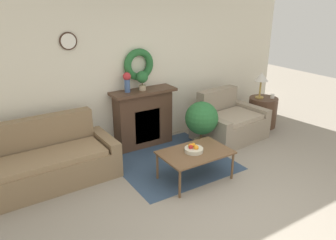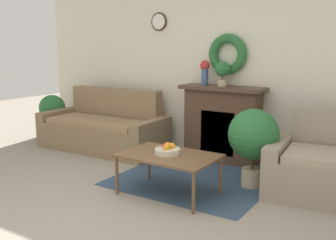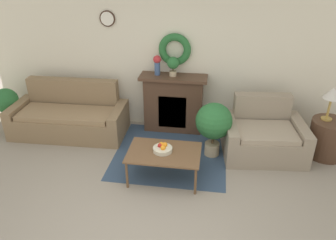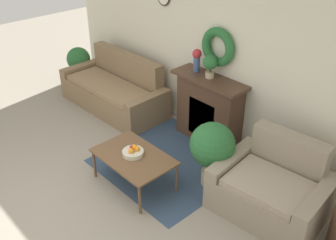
% 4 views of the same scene
% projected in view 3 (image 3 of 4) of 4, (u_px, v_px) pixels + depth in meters
% --- Properties ---
extents(ground_plane, '(16.00, 16.00, 0.00)m').
position_uv_depth(ground_plane, '(140.00, 234.00, 3.87)').
color(ground_plane, gray).
extents(floor_rug, '(1.80, 1.78, 0.01)m').
position_uv_depth(floor_rug, '(171.00, 153.00, 5.41)').
color(floor_rug, '#334760').
rests_on(floor_rug, ground_plane).
extents(wall_back, '(6.80, 0.19, 2.70)m').
position_uv_depth(wall_back, '(173.00, 55.00, 5.71)').
color(wall_back, beige).
rests_on(wall_back, ground_plane).
extents(fireplace, '(1.17, 0.41, 1.05)m').
position_uv_depth(fireplace, '(173.00, 103.00, 5.90)').
color(fireplace, '#4C3323').
rests_on(fireplace, ground_plane).
extents(couch_left, '(2.03, 0.93, 0.92)m').
position_uv_depth(couch_left, '(70.00, 117.00, 5.90)').
color(couch_left, '#846B4C').
rests_on(couch_left, ground_plane).
extents(loveseat_right, '(1.35, 1.07, 0.90)m').
position_uv_depth(loveseat_right, '(263.00, 136.00, 5.30)').
color(loveseat_right, gray).
rests_on(loveseat_right, ground_plane).
extents(coffee_table, '(1.03, 0.68, 0.45)m').
position_uv_depth(coffee_table, '(164.00, 154.00, 4.64)').
color(coffee_table, brown).
rests_on(coffee_table, ground_plane).
extents(fruit_bowl, '(0.27, 0.27, 0.12)m').
position_uv_depth(fruit_bowl, '(163.00, 148.00, 4.62)').
color(fruit_bowl, beige).
rests_on(fruit_bowl, coffee_table).
extents(side_table_by_loveseat, '(0.59, 0.59, 0.62)m').
position_uv_depth(side_table_by_loveseat, '(328.00, 138.00, 5.23)').
color(side_table_by_loveseat, '#4C3323').
rests_on(side_table_by_loveseat, ground_plane).
extents(table_lamp, '(0.27, 0.27, 0.54)m').
position_uv_depth(table_lamp, '(332.00, 95.00, 4.95)').
color(table_lamp, '#B28E42').
rests_on(table_lamp, side_table_by_loveseat).
extents(vase_on_mantel_left, '(0.14, 0.14, 0.34)m').
position_uv_depth(vase_on_mantel_left, '(157.00, 64.00, 5.61)').
color(vase_on_mantel_left, '#3D5684').
rests_on(vase_on_mantel_left, fireplace).
extents(potted_plant_on_mantel, '(0.21, 0.21, 0.34)m').
position_uv_depth(potted_plant_on_mantel, '(173.00, 64.00, 5.55)').
color(potted_plant_on_mantel, tan).
rests_on(potted_plant_on_mantel, fireplace).
extents(potted_plant_floor_by_couch, '(0.45, 0.45, 0.76)m').
position_uv_depth(potted_plant_floor_by_couch, '(7.00, 105.00, 6.03)').
color(potted_plant_floor_by_couch, tan).
rests_on(potted_plant_floor_by_couch, ground_plane).
extents(potted_plant_floor_by_loveseat, '(0.58, 0.58, 0.90)m').
position_uv_depth(potted_plant_floor_by_loveseat, '(214.00, 123.00, 5.11)').
color(potted_plant_floor_by_loveseat, tan).
rests_on(potted_plant_floor_by_loveseat, ground_plane).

